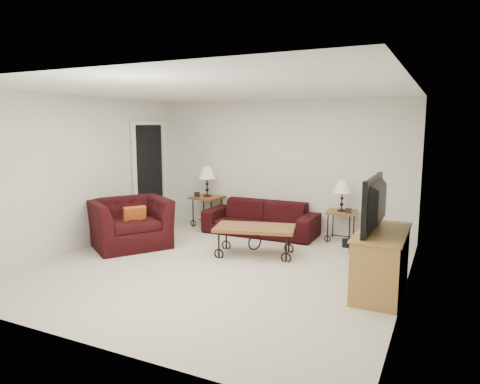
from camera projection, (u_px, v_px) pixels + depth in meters
name	position (u px, v px, depth m)	size (l,w,h in m)	color
ground	(219.00, 267.00, 6.24)	(5.00, 5.00, 0.00)	beige
wall_back	(281.00, 166.00, 8.27)	(5.00, 0.02, 2.50)	silver
wall_front	(83.00, 214.00, 3.82)	(5.00, 0.02, 2.50)	silver
wall_left	(85.00, 173.00, 7.12)	(0.02, 5.00, 2.50)	silver
wall_right	(409.00, 193.00, 4.97)	(0.02, 5.00, 2.50)	silver
ceiling	(218.00, 90.00, 5.86)	(5.00, 5.00, 0.00)	white
doorway	(149.00, 176.00, 8.61)	(0.08, 0.94, 2.04)	black
sofa	(260.00, 218.00, 8.08)	(2.11, 0.82, 0.62)	black
side_table_left	(207.00, 211.00, 8.78)	(0.56, 0.56, 0.61)	brown
side_table_right	(341.00, 226.00, 7.62)	(0.49, 0.49, 0.54)	brown
lamp_left	(207.00, 181.00, 8.69)	(0.34, 0.34, 0.61)	black
lamp_right	(342.00, 196.00, 7.53)	(0.31, 0.31, 0.54)	black
photo_frame_left	(197.00, 194.00, 8.66)	(0.12, 0.02, 0.10)	black
photo_frame_right	(348.00, 211.00, 7.37)	(0.11, 0.01, 0.09)	black
coffee_table	(255.00, 241.00, 6.78)	(1.23, 0.67, 0.46)	brown
armchair	(130.00, 223.00, 7.26)	(1.24, 1.08, 0.80)	black
throw_pillow	(135.00, 217.00, 7.13)	(0.36, 0.10, 0.36)	#C43C19
tv_stand	(381.00, 262.00, 5.26)	(0.53, 1.27, 0.76)	#A0773B
television	(382.00, 204.00, 5.16)	(1.14, 0.15, 0.66)	black
backpack	(351.00, 239.00, 6.90)	(0.35, 0.26, 0.45)	black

